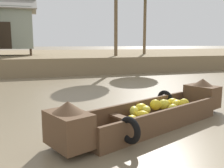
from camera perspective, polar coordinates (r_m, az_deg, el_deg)
ground_plane at (r=9.99m, az=-8.10°, el=-2.06°), size 300.00×300.00×0.00m
riverbank_strip at (r=24.95m, az=-14.03°, el=5.70°), size 160.00×20.00×1.06m
banana_boat at (r=6.04m, az=9.01°, el=-6.31°), size 4.97×2.74×0.93m
stilt_house_right at (r=20.14m, az=-22.82°, el=11.73°), size 4.33×3.26×4.16m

